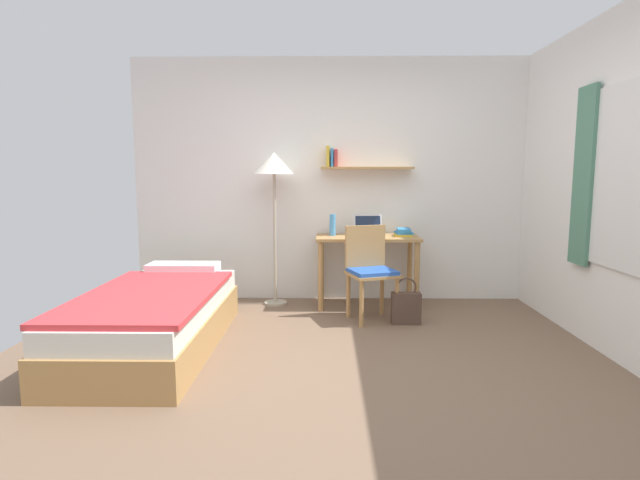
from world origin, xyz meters
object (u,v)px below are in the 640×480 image
at_px(bed, 156,318).
at_px(desk_chair, 370,268).
at_px(book_stack, 404,232).
at_px(handbag, 406,307).
at_px(standing_lamp, 274,171).
at_px(laptop, 368,230).
at_px(water_bottle, 333,225).
at_px(desk, 367,250).

relative_size(bed, desk_chair, 2.29).
relative_size(book_stack, handbag, 0.54).
bearing_deg(standing_lamp, handbag, -28.30).
height_order(laptop, water_bottle, water_bottle).
bearing_deg(book_stack, handbag, -95.77).
bearing_deg(book_stack, desk, -175.18).
bearing_deg(bed, standing_lamp, 59.21).
distance_m(desk_chair, book_stack, 0.70).
xyz_separation_m(bed, book_stack, (2.15, 1.34, 0.53)).
relative_size(laptop, book_stack, 1.27).
xyz_separation_m(desk, desk_chair, (-0.01, -0.49, -0.10)).
relative_size(desk, standing_lamp, 0.66).
xyz_separation_m(desk, handbag, (0.31, -0.65, -0.43)).
bearing_deg(handbag, desk, 115.62).
bearing_deg(bed, book_stack, 32.01).
xyz_separation_m(bed, handbag, (2.08, 0.67, -0.08)).
xyz_separation_m(laptop, water_bottle, (-0.37, -0.01, 0.06)).
height_order(desk, book_stack, book_stack).
height_order(standing_lamp, water_bottle, standing_lamp).
relative_size(water_bottle, handbag, 0.51).
bearing_deg(desk_chair, laptop, 87.57).
xyz_separation_m(standing_lamp, water_bottle, (0.60, 0.01, -0.56)).
relative_size(bed, desk, 1.92).
height_order(bed, desk, desk).
distance_m(desk, handbag, 0.84).
bearing_deg(handbag, desk_chair, 153.50).
bearing_deg(water_bottle, desk_chair, -56.91).
distance_m(bed, laptop, 2.32).
relative_size(desk_chair, standing_lamp, 0.55).
distance_m(laptop, handbag, 0.99).
relative_size(standing_lamp, book_stack, 6.80).
relative_size(laptop, handbag, 0.69).
xyz_separation_m(standing_lamp, laptop, (0.98, 0.02, -0.61)).
distance_m(desk_chair, water_bottle, 0.73).
relative_size(desk_chair, laptop, 2.96).
height_order(standing_lamp, laptop, standing_lamp).
relative_size(standing_lamp, laptop, 5.34).
xyz_separation_m(desk, standing_lamp, (-0.97, 0.04, 0.81)).
bearing_deg(laptop, bed, -142.42).
bearing_deg(desk, water_bottle, 172.09).
distance_m(book_stack, handbag, 0.92).
bearing_deg(water_bottle, desk, -7.91).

